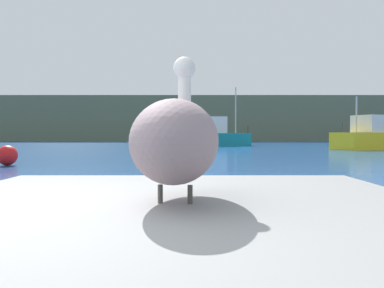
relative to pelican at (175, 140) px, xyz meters
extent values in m
cube|color=#5B664C|center=(-1.47, 65.39, 2.12)|extent=(140.00, 14.63, 6.69)
cube|color=gray|center=(0.00, -0.01, -0.80)|extent=(3.12, 3.09, 0.85)
ellipsoid|color=gray|center=(0.00, -0.01, -0.01)|extent=(0.61, 1.20, 0.50)
cylinder|color=white|center=(0.04, 0.39, 0.25)|extent=(0.09, 0.09, 0.38)
sphere|color=white|center=(0.04, 0.39, 0.49)|extent=(0.15, 0.15, 0.15)
cone|color=gold|center=(0.06, 0.63, 0.46)|extent=(0.09, 0.34, 0.09)
cylinder|color=#4C4742|center=(-0.09, -0.06, -0.32)|extent=(0.03, 0.03, 0.11)
cylinder|color=#4C4742|center=(0.08, -0.08, -0.32)|extent=(0.03, 0.03, 0.11)
cube|color=teal|center=(2.29, 37.73, -0.62)|extent=(6.83, 2.43, 1.21)
cube|color=silver|center=(2.38, 37.74, 0.78)|extent=(2.12, 1.52, 1.58)
cylinder|color=#B2B2B2|center=(4.30, 37.89, 2.20)|extent=(0.12, 0.12, 4.42)
cylinder|color=#3F382D|center=(5.50, 37.98, 0.34)|extent=(0.10, 0.10, 0.70)
cube|color=yellow|center=(14.17, 29.11, -0.59)|extent=(7.65, 5.09, 1.27)
cube|color=silver|center=(13.70, 28.92, 0.69)|extent=(3.14, 2.94, 1.29)
cylinder|color=#B2B2B2|center=(12.16, 28.27, 1.37)|extent=(0.12, 0.12, 2.65)
cylinder|color=#3F382D|center=(10.96, 27.76, 0.40)|extent=(0.10, 0.10, 0.70)
cube|color=blue|center=(19.17, 41.45, -0.56)|extent=(4.85, 3.29, 1.32)
cube|color=#1E6099|center=(19.34, 41.36, 0.67)|extent=(1.76, 1.65, 1.14)
sphere|color=red|center=(-7.01, 13.55, -0.84)|extent=(0.77, 0.77, 0.77)
camera|label=1|loc=(0.09, -2.50, 0.04)|focal=39.23mm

